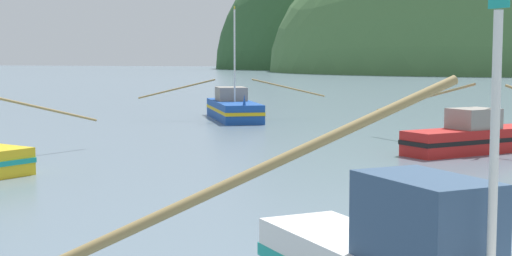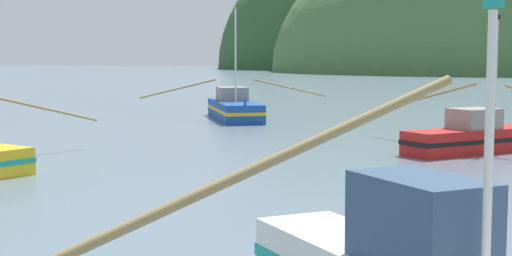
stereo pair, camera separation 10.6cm
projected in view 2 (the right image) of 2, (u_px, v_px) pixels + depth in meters
hill_mid_right at (359, 69)px, 258.60m from camera, size 99.50×79.60×92.86m
fishing_boat_red at (487, 136)px, 34.88m from camera, size 12.10×11.20×6.33m
fishing_boat_blue at (234, 108)px, 52.85m from camera, size 11.70×9.50×7.86m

